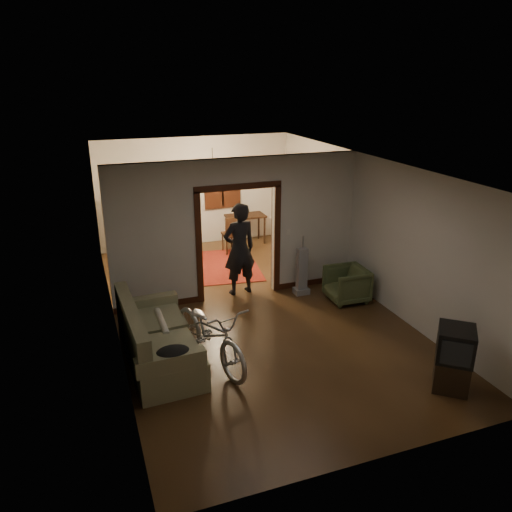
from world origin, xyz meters
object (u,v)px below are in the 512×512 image
bicycle (210,333)px  desk (245,229)px  sofa (159,334)px  person (239,249)px  locker (144,223)px  armchair (347,284)px

bicycle → desk: bicycle is taller
sofa → person: 2.92m
sofa → bicycle: (0.74, -0.29, 0.02)m
bicycle → locker: (-0.21, 5.45, 0.28)m
bicycle → sofa: bearing=142.9°
locker → armchair: bearing=-57.7°
sofa → armchair: (3.87, 0.99, -0.15)m
armchair → desk: (-0.72, 4.10, 0.03)m
person → desk: person is taller
armchair → person: (-1.87, 1.09, 0.61)m
person → desk: size_ratio=1.87×
person → locker: size_ratio=1.19×
armchair → locker: 5.35m
locker → person: bearing=-70.9°
bicycle → person: person is taller
sofa → bicycle: 0.80m
sofa → person: bearing=43.5°
locker → desk: size_ratio=1.58×
armchair → person: person is taller
bicycle → locker: locker is taller
bicycle → armchair: bearing=6.6°
sofa → armchair: size_ratio=2.85×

